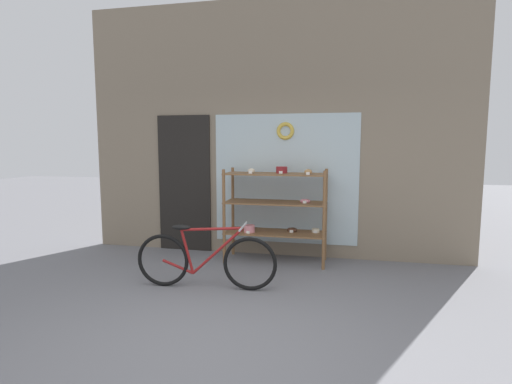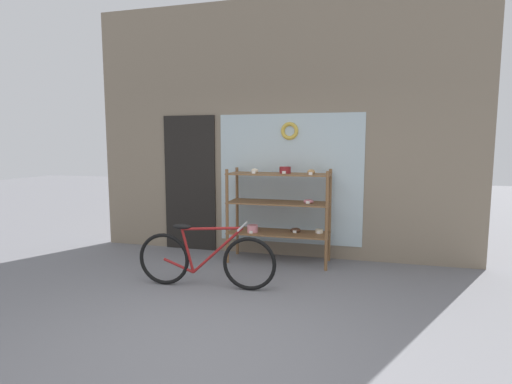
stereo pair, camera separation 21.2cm
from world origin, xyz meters
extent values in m
plane|color=slate|center=(0.00, 0.00, 0.00)|extent=(30.00, 30.00, 0.00)
cube|color=gray|center=(0.00, 2.89, 1.87)|extent=(5.73, 0.08, 3.74)
cube|color=silver|center=(0.20, 2.84, 1.15)|extent=(2.12, 0.02, 1.90)
cube|color=black|center=(-1.38, 2.83, 1.05)|extent=(0.84, 0.03, 2.10)
torus|color=gold|center=(0.20, 2.82, 1.85)|extent=(0.26, 0.06, 0.26)
cylinder|color=brown|center=(-0.57, 2.26, 0.66)|extent=(0.04, 0.04, 1.32)
cylinder|color=brown|center=(0.80, 2.26, 0.66)|extent=(0.04, 0.04, 1.32)
cylinder|color=brown|center=(-0.57, 2.72, 0.66)|extent=(0.04, 0.04, 1.32)
cylinder|color=brown|center=(0.80, 2.72, 0.66)|extent=(0.04, 0.04, 1.32)
cube|color=brown|center=(0.12, 2.49, 0.42)|extent=(1.42, 0.50, 0.02)
cube|color=brown|center=(0.12, 2.49, 0.85)|extent=(1.42, 0.50, 0.02)
cube|color=brown|center=(0.12, 2.49, 1.25)|extent=(1.42, 0.50, 0.02)
torus|color=#4C2D1E|center=(0.34, 2.58, 0.45)|extent=(0.15, 0.15, 0.05)
cube|color=white|center=(0.34, 2.50, 0.44)|extent=(0.05, 0.00, 0.04)
torus|color=pink|center=(0.53, 2.51, 0.88)|extent=(0.14, 0.14, 0.04)
cube|color=white|center=(0.53, 2.44, 0.88)|extent=(0.05, 0.00, 0.04)
cylinder|color=maroon|center=(0.19, 2.54, 1.30)|extent=(0.16, 0.16, 0.09)
cube|color=white|center=(0.19, 2.45, 1.28)|extent=(0.05, 0.00, 0.04)
ellipsoid|color=beige|center=(-0.21, 2.42, 1.29)|extent=(0.10, 0.08, 0.07)
cube|color=white|center=(-0.21, 2.36, 1.28)|extent=(0.05, 0.00, 0.04)
cylinder|color=pink|center=(-0.24, 2.40, 0.48)|extent=(0.15, 0.15, 0.10)
cube|color=white|center=(-0.24, 2.31, 0.44)|extent=(0.05, 0.00, 0.04)
ellipsoid|color=#AD7F4C|center=(0.58, 2.37, 1.29)|extent=(0.10, 0.09, 0.07)
cube|color=white|center=(0.58, 2.31, 1.28)|extent=(0.05, 0.00, 0.04)
cylinder|color=beige|center=(0.67, 2.59, 0.45)|extent=(0.11, 0.11, 0.05)
cube|color=white|center=(0.67, 2.53, 0.44)|extent=(0.05, 0.00, 0.04)
torus|color=black|center=(-1.00, 1.23, 0.31)|extent=(0.62, 0.09, 0.62)
torus|color=black|center=(0.02, 1.31, 0.31)|extent=(0.62, 0.09, 0.62)
cylinder|color=maroon|center=(-0.35, 1.28, 0.45)|extent=(0.62, 0.08, 0.57)
cylinder|color=maroon|center=(-0.41, 1.28, 0.70)|extent=(0.72, 0.09, 0.07)
cylinder|color=maroon|center=(-0.71, 1.25, 0.43)|extent=(0.16, 0.04, 0.52)
cylinder|color=maroon|center=(-0.82, 1.25, 0.24)|extent=(0.37, 0.06, 0.17)
ellipsoid|color=black|center=(-0.77, 1.25, 0.71)|extent=(0.23, 0.11, 0.06)
cylinder|color=#B2B2B7|center=(-0.05, 1.30, 0.74)|extent=(0.06, 0.46, 0.02)
camera|label=1|loc=(1.03, -2.97, 1.66)|focal=28.00mm
camera|label=2|loc=(1.24, -2.92, 1.66)|focal=28.00mm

